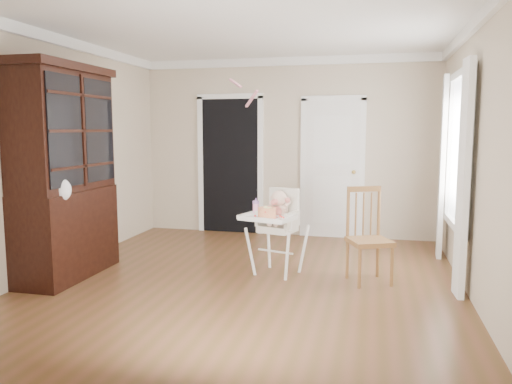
% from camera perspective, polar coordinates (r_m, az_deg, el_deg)
% --- Properties ---
extents(floor, '(5.00, 5.00, 0.00)m').
position_cam_1_polar(floor, '(5.48, -1.11, -10.13)').
color(floor, brown).
rests_on(floor, ground).
extents(ceiling, '(5.00, 5.00, 0.00)m').
position_cam_1_polar(ceiling, '(5.34, -1.18, 18.72)').
color(ceiling, white).
rests_on(ceiling, wall_back).
extents(wall_back, '(4.50, 0.00, 4.50)m').
position_cam_1_polar(wall_back, '(7.69, 3.55, 5.07)').
color(wall_back, beige).
rests_on(wall_back, floor).
extents(wall_left, '(0.00, 5.00, 5.00)m').
position_cam_1_polar(wall_left, '(6.20, -21.77, 4.07)').
color(wall_left, beige).
rests_on(wall_left, floor).
extents(wall_right, '(0.00, 5.00, 5.00)m').
position_cam_1_polar(wall_right, '(5.16, 23.87, 3.44)').
color(wall_right, beige).
rests_on(wall_right, floor).
extents(crown_molding, '(4.50, 5.00, 0.12)m').
position_cam_1_polar(crown_molding, '(5.33, -1.18, 18.08)').
color(crown_molding, white).
rests_on(crown_molding, ceiling).
extents(doorway, '(1.06, 0.05, 2.22)m').
position_cam_1_polar(doorway, '(7.89, -2.96, 3.37)').
color(doorway, black).
rests_on(doorway, wall_back).
extents(closet_door, '(0.96, 0.09, 2.13)m').
position_cam_1_polar(closet_door, '(7.59, 8.72, 2.52)').
color(closet_door, white).
rests_on(closet_door, wall_back).
extents(window_right, '(0.13, 1.84, 2.30)m').
position_cam_1_polar(window_right, '(5.94, 21.77, 3.34)').
color(window_right, white).
rests_on(window_right, wall_right).
extents(high_chair, '(0.73, 0.83, 0.99)m').
position_cam_1_polar(high_chair, '(5.61, 2.45, -3.32)').
color(high_chair, white).
rests_on(high_chair, floor).
extents(baby, '(0.27, 0.25, 0.41)m').
position_cam_1_polar(baby, '(5.61, 2.59, -1.95)').
color(baby, beige).
rests_on(baby, high_chair).
extents(cake, '(0.25, 0.25, 0.12)m').
position_cam_1_polar(cake, '(5.35, 1.25, -2.38)').
color(cake, silver).
rests_on(cake, high_chair).
extents(sippy_cup, '(0.07, 0.07, 0.18)m').
position_cam_1_polar(sippy_cup, '(5.63, -0.01, -1.69)').
color(sippy_cup, '#F696C5').
rests_on(sippy_cup, high_chair).
extents(china_cabinet, '(0.61, 1.38, 2.33)m').
position_cam_1_polar(china_cabinet, '(5.84, -21.08, 2.10)').
color(china_cabinet, black).
rests_on(china_cabinet, floor).
extents(dining_chair, '(0.55, 0.55, 1.02)m').
position_cam_1_polar(dining_chair, '(5.49, 12.72, -5.17)').
color(dining_chair, brown).
rests_on(dining_chair, floor).
extents(streamer, '(0.27, 0.44, 0.15)m').
position_cam_1_polar(streamer, '(6.08, -2.38, 12.34)').
color(streamer, pink).
rests_on(streamer, ceiling).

